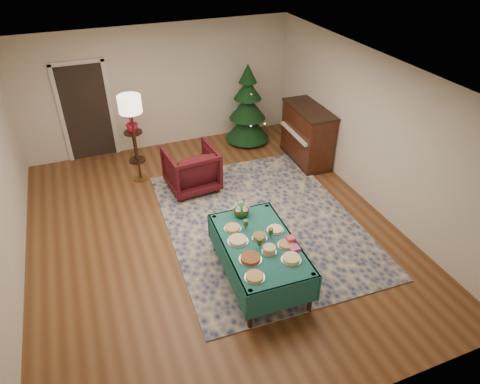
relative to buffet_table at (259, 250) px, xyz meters
name	(u,v)px	position (x,y,z in m)	size (l,w,h in m)	color
room_shell	(209,162)	(-0.27, 1.35, 0.79)	(7.00, 7.00, 7.00)	#593319
doorway	(86,110)	(-1.87, 4.83, 0.54)	(1.08, 0.04, 2.16)	black
rug	(261,222)	(0.59, 1.24, -0.55)	(3.20, 4.20, 0.02)	#15234F
buffet_table	(259,250)	(0.00, 0.00, 0.00)	(1.12, 1.83, 0.69)	black
platter_0	(255,276)	(-0.33, -0.60, 0.16)	(0.27, 0.27, 0.04)	silver
platter_1	(291,259)	(0.25, -0.48, 0.16)	(0.28, 0.28, 0.06)	silver
platter_2	(250,258)	(-0.25, -0.27, 0.16)	(0.31, 0.31, 0.05)	silver
platter_3	(269,250)	(0.04, -0.23, 0.18)	(0.21, 0.21, 0.09)	silver
platter_4	(286,244)	(0.33, -0.19, 0.16)	(0.25, 0.25, 0.04)	silver
platter_5	(238,240)	(-0.27, 0.14, 0.16)	(0.30, 0.30, 0.05)	silver
platter_6	(260,237)	(0.04, 0.09, 0.17)	(0.22, 0.22, 0.07)	silver
platter_7	(275,229)	(0.33, 0.17, 0.16)	(0.25, 0.25, 0.04)	silver
platter_8	(233,228)	(-0.24, 0.44, 0.16)	(0.26, 0.26, 0.04)	silver
goblet_0	(246,225)	(-0.07, 0.36, 0.22)	(0.07, 0.07, 0.16)	#2D471E
goblet_1	(271,233)	(0.19, 0.05, 0.22)	(0.07, 0.07, 0.16)	#2D471E
goblet_2	(260,243)	(-0.05, -0.10, 0.22)	(0.07, 0.07, 0.16)	#2D471E
napkin_stack	(294,248)	(0.39, -0.29, 0.16)	(0.14, 0.14, 0.04)	#E7408F
gift_box	(291,240)	(0.41, -0.15, 0.18)	(0.11, 0.11, 0.09)	#D93C5F
centerpiece	(241,209)	(0.00, 0.69, 0.26)	(0.25, 0.25, 0.29)	#1E4C1E
armchair	(191,167)	(-0.22, 2.77, -0.08)	(0.92, 0.86, 0.95)	#410E13
floor_lamp	(131,110)	(-1.11, 3.48, 0.96)	(0.43, 0.43, 1.79)	#A57F3F
side_table	(135,147)	(-1.05, 4.26, -0.21)	(0.39, 0.39, 0.70)	black
potted_plant	(132,126)	(-1.05, 4.26, 0.27)	(0.25, 0.45, 0.25)	red
christmas_tree	(248,108)	(1.56, 4.25, 0.28)	(1.14, 1.14, 1.85)	black
piano	(307,135)	(2.41, 2.97, 0.03)	(0.71, 1.42, 1.21)	black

